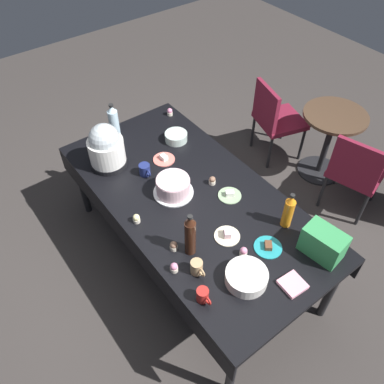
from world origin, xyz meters
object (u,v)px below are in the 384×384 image
at_px(soda_bottle_cola, 190,235).
at_px(dessert_plate_coral, 164,159).
at_px(frosted_layer_cake, 173,187).
at_px(dessert_plate_cream, 227,235).
at_px(potluck_table, 192,202).
at_px(cupcake_mint, 136,219).
at_px(maroon_chair_left, 275,117).
at_px(cupcake_lemon, 170,112).
at_px(slow_cooker, 106,147).
at_px(cupcake_cocoa, 174,268).
at_px(cupcake_berry, 212,181).
at_px(coffee_mug_tan, 197,267).
at_px(coffee_mug_red, 203,295).
at_px(dessert_plate_sage, 230,195).
at_px(maroon_chair_right, 356,170).
at_px(cupcake_rose, 174,246).
at_px(glass_salad_bowl, 176,137).
at_px(round_cafe_table, 330,133).
at_px(dessert_plate_teal, 268,247).
at_px(cupcake_vanilla, 244,252).
at_px(soda_bottle_orange_juice, 289,211).
at_px(coffee_mug_navy, 145,170).
at_px(soda_bottle_water, 114,121).
at_px(ceramic_snack_bowl, 246,277).
at_px(soda_carton, 323,243).

bearing_deg(soda_bottle_cola, dessert_plate_coral, 156.47).
xyz_separation_m(frosted_layer_cake, dessert_plate_cream, (0.54, 0.05, -0.05)).
xyz_separation_m(potluck_table, cupcake_mint, (-0.04, -0.44, 0.09)).
xyz_separation_m(potluck_table, maroon_chair_left, (-0.57, 1.49, -0.20)).
bearing_deg(cupcake_lemon, slow_cooker, -71.42).
xyz_separation_m(cupcake_cocoa, maroon_chair_left, (-1.00, 1.95, -0.29)).
relative_size(cupcake_berry, coffee_mug_tan, 0.57).
xyz_separation_m(cupcake_cocoa, coffee_mug_red, (0.26, 0.02, 0.01)).
distance_m(soda_bottle_cola, coffee_mug_red, 0.37).
bearing_deg(cupcake_berry, dessert_plate_coral, -162.77).
height_order(dessert_plate_sage, coffee_mug_red, coffee_mug_red).
xyz_separation_m(frosted_layer_cake, coffee_mug_red, (0.81, -0.36, -0.02)).
xyz_separation_m(soda_bottle_cola, coffee_mug_red, (0.32, -0.15, -0.12)).
height_order(frosted_layer_cake, maroon_chair_left, frosted_layer_cake).
relative_size(dessert_plate_cream, dessert_plate_sage, 1.01).
distance_m(maroon_chair_left, maroon_chair_right, 0.99).
xyz_separation_m(potluck_table, cupcake_rose, (0.30, -0.37, 0.09)).
relative_size(slow_cooker, maroon_chair_right, 0.44).
relative_size(glass_salad_bowl, coffee_mug_tan, 1.59).
xyz_separation_m(dessert_plate_sage, cupcake_rose, (0.14, -0.60, 0.02)).
bearing_deg(coffee_mug_red, cupcake_rose, 169.72).
bearing_deg(coffee_mug_tan, round_cafe_table, 105.53).
relative_size(frosted_layer_cake, dessert_plate_teal, 1.61).
bearing_deg(dessert_plate_cream, cupcake_cocoa, -89.69).
bearing_deg(cupcake_vanilla, soda_bottle_cola, -132.29).
height_order(frosted_layer_cake, coffee_mug_red, frosted_layer_cake).
bearing_deg(soda_bottle_orange_juice, coffee_mug_tan, -95.09).
relative_size(coffee_mug_navy, maroon_chair_left, 0.15).
height_order(slow_cooker, maroon_chair_right, slow_cooker).
bearing_deg(cupcake_rose, soda_bottle_cola, 45.40).
bearing_deg(cupcake_rose, dessert_plate_sage, 103.03).
height_order(dessert_plate_cream, cupcake_berry, cupcake_berry).
bearing_deg(coffee_mug_navy, round_cafe_table, 79.07).
height_order(soda_bottle_water, coffee_mug_red, soda_bottle_water).
xyz_separation_m(dessert_plate_teal, maroon_chair_left, (-1.23, 1.37, -0.27)).
relative_size(soda_bottle_orange_juice, coffee_mug_red, 2.55).
distance_m(ceramic_snack_bowl, coffee_mug_red, 0.29).
bearing_deg(cupcake_lemon, dessert_plate_cream, -19.65).
bearing_deg(cupcake_rose, round_cafe_table, 99.48).
bearing_deg(cupcake_rose, cupcake_mint, -168.31).
bearing_deg(ceramic_snack_bowl, soda_bottle_cola, -160.19).
bearing_deg(coffee_mug_red, maroon_chair_right, 98.05).
xyz_separation_m(dessert_plate_cream, dessert_plate_sage, (-0.27, 0.26, -0.00)).
height_order(dessert_plate_teal, soda_bottle_water, soda_bottle_water).
bearing_deg(soda_carton, round_cafe_table, 116.57).
bearing_deg(ceramic_snack_bowl, coffee_mug_tan, -138.85).
bearing_deg(maroon_chair_right, cupcake_cocoa, -89.65).
bearing_deg(glass_salad_bowl, dessert_plate_cream, -17.27).
bearing_deg(maroon_chair_left, soda_bottle_cola, -62.09).
xyz_separation_m(frosted_layer_cake, soda_carton, (1.00, 0.44, 0.03)).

